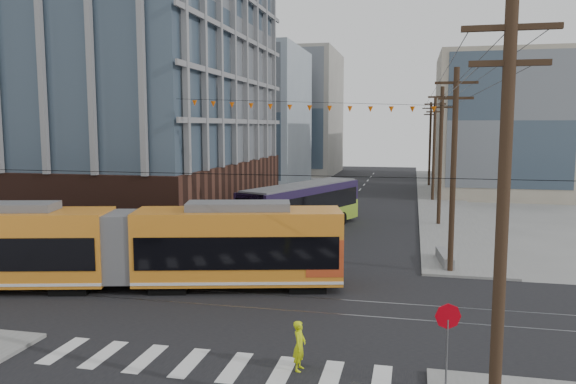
# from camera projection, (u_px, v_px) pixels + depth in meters

# --- Properties ---
(ground) EXTENTS (160.00, 160.00, 0.00)m
(ground) POSITION_uv_depth(u_px,v_px,m) (239.00, 333.00, 21.66)
(ground) COLOR slate
(office_building) EXTENTS (30.00, 25.00, 28.60)m
(office_building) POSITION_uv_depth(u_px,v_px,m) (70.00, 50.00, 47.02)
(office_building) COLOR #381E16
(office_building) RESTS_ON ground
(bg_bldg_nw_near) EXTENTS (18.00, 16.00, 18.00)m
(bg_bldg_nw_near) POSITION_uv_depth(u_px,v_px,m) (234.00, 118.00, 74.67)
(bg_bldg_nw_near) COLOR #8C99A5
(bg_bldg_nw_near) RESTS_ON ground
(bg_bldg_ne_near) EXTENTS (14.00, 14.00, 16.00)m
(bg_bldg_ne_near) POSITION_uv_depth(u_px,v_px,m) (500.00, 125.00, 63.77)
(bg_bldg_ne_near) COLOR gray
(bg_bldg_ne_near) RESTS_ON ground
(bg_bldg_nw_far) EXTENTS (16.00, 18.00, 20.00)m
(bg_bldg_nw_far) POSITION_uv_depth(u_px,v_px,m) (289.00, 113.00, 93.29)
(bg_bldg_nw_far) COLOR gray
(bg_bldg_nw_far) RESTS_ON ground
(bg_bldg_ne_far) EXTENTS (16.00, 16.00, 14.00)m
(bg_bldg_ne_far) POSITION_uv_depth(u_px,v_px,m) (494.00, 132.00, 82.84)
(bg_bldg_ne_far) COLOR #8C99A5
(bg_bldg_ne_far) RESTS_ON ground
(utility_pole_near) EXTENTS (0.30, 0.30, 11.00)m
(utility_pole_near) POSITION_uv_depth(u_px,v_px,m) (502.00, 230.00, 13.35)
(utility_pole_near) COLOR black
(utility_pole_near) RESTS_ON ground
(utility_pole_far) EXTENTS (0.30, 0.30, 11.00)m
(utility_pole_far) POSITION_uv_depth(u_px,v_px,m) (430.00, 145.00, 73.44)
(utility_pole_far) COLOR black
(utility_pole_far) RESTS_ON ground
(streetcar) EXTENTS (21.41, 8.08, 4.11)m
(streetcar) POSITION_uv_depth(u_px,v_px,m) (123.00, 248.00, 27.37)
(streetcar) COLOR orange
(streetcar) RESTS_ON ground
(city_bus) EXTENTS (7.39, 13.05, 3.66)m
(city_bus) POSITION_uv_depth(u_px,v_px,m) (302.00, 207.00, 42.64)
(city_bus) COLOR #1D1231
(city_bus) RESTS_ON ground
(parked_car_silver) EXTENTS (1.58, 4.38, 1.44)m
(parked_car_silver) POSITION_uv_depth(u_px,v_px,m) (224.00, 236.00, 36.92)
(parked_car_silver) COLOR #AAB8C3
(parked_car_silver) RESTS_ON ground
(parked_car_white) EXTENTS (2.62, 4.87, 1.34)m
(parked_car_white) POSITION_uv_depth(u_px,v_px,m) (240.00, 232.00, 38.75)
(parked_car_white) COLOR silver
(parked_car_white) RESTS_ON ground
(parked_car_grey) EXTENTS (4.10, 5.42, 1.37)m
(parked_car_grey) POSITION_uv_depth(u_px,v_px,m) (274.00, 213.00, 47.14)
(parked_car_grey) COLOR slate
(parked_car_grey) RESTS_ON ground
(pedestrian) EXTENTS (0.45, 0.64, 1.67)m
(pedestrian) POSITION_uv_depth(u_px,v_px,m) (299.00, 346.00, 18.29)
(pedestrian) COLOR #CADD0F
(pedestrian) RESTS_ON ground
(stop_sign) EXTENTS (0.95, 0.95, 2.58)m
(stop_sign) POSITION_uv_depth(u_px,v_px,m) (447.00, 351.00, 16.70)
(stop_sign) COLOR #A8000C
(stop_sign) RESTS_ON ground
(jersey_barrier) EXTENTS (1.16, 3.67, 0.72)m
(jersey_barrier) POSITION_uv_depth(u_px,v_px,m) (445.00, 259.00, 32.18)
(jersey_barrier) COLOR gray
(jersey_barrier) RESTS_ON ground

